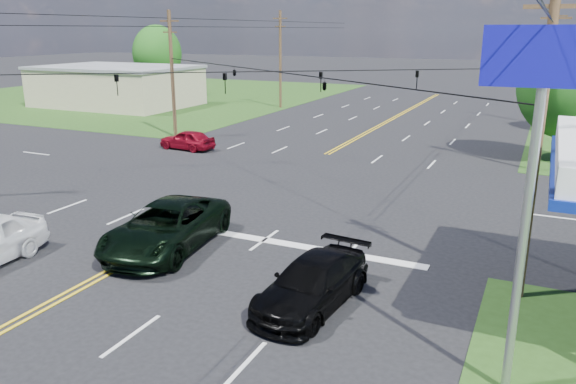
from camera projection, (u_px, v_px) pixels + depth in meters
The scene contains 17 objects.
ground at pixel (274, 183), 30.76m from camera, with size 280.00×280.00×0.00m, color black.
grass_nw at pixel (141, 94), 72.76m from camera, with size 46.00×48.00×0.03m, color #234215.
stop_bar at pixel (299, 246), 21.77m from camera, with size 10.00×0.50×0.02m, color silver.
retail_nw at pixel (117, 87), 61.47m from camera, with size 16.00×11.00×4.00m, color #C1B991.
pole_se at pixel (537, 143), 16.31m from camera, with size 1.60×0.28×9.50m.
pole_nw at pixel (172, 73), 42.47m from camera, with size 1.60×0.28×9.50m.
pole_ne at pixel (547, 87), 32.00m from camera, with size 1.60×0.28×9.50m.
pole_left_far at pixel (280, 58), 58.97m from camera, with size 1.60×0.28×10.00m.
pole_right_far at pixel (551, 65), 48.49m from camera, with size 1.60×0.28×10.00m.
span_wire_signals at pixel (273, 72), 29.09m from camera, with size 26.00×18.00×1.13m.
power_lines at pixel (254, 18), 26.62m from camera, with size 26.04×100.00×0.64m.
tree_right_a at pixel (566, 84), 34.22m from camera, with size 5.70×5.70×8.18m.
tree_far_l at pixel (157, 54), 70.10m from camera, with size 6.08×6.08×8.72m.
pickup_dkgreen at pixel (166, 227), 21.33m from camera, with size 2.94×6.38×1.77m, color black.
suv_black at pixel (312, 283), 16.93m from camera, with size 2.04×5.02×1.46m, color black.
sedan_red at pixel (187, 140), 39.18m from camera, with size 1.63×4.05×1.38m, color maroon.
polesign_se at pixel (539, 112), 11.28m from camera, with size 2.41×0.40×8.19m.
Camera 1 is at (13.14, -14.62, 8.10)m, focal length 35.00 mm.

